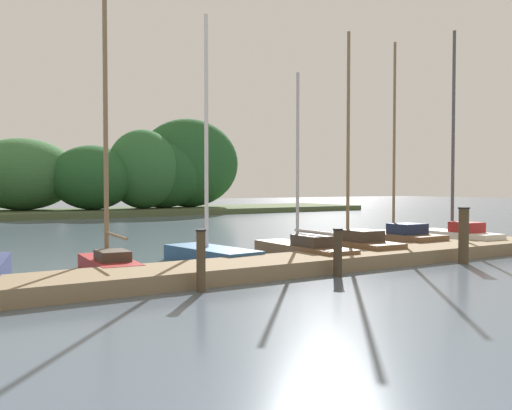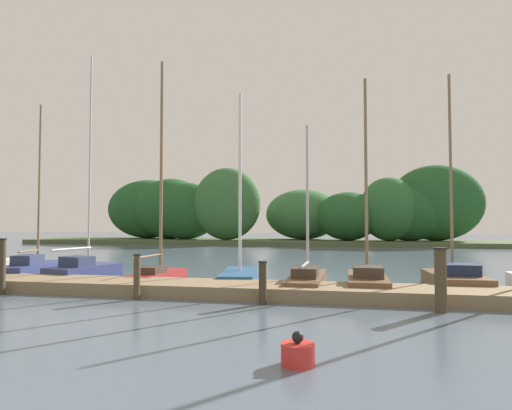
{
  "view_description": "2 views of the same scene",
  "coord_description": "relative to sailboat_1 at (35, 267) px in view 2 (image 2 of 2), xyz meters",
  "views": [
    {
      "loc": [
        -6.57,
        0.09,
        2.09
      ],
      "look_at": [
        1.67,
        13.07,
        1.56
      ],
      "focal_mm": 39.24,
      "sensor_mm": 36.0,
      "label": 1
    },
    {
      "loc": [
        3.75,
        -0.89,
        2.12
      ],
      "look_at": [
        1.09,
        13.01,
        2.69
      ],
      "focal_mm": 29.63,
      "sensor_mm": 36.0,
      "label": 2
    }
  ],
  "objects": [
    {
      "name": "dock_pier",
      "position": [
        7.59,
        -2.38,
        -0.21
      ],
      "size": [
        22.06,
        1.8,
        0.35
      ],
      "color": "#847051",
      "rests_on": "ground"
    },
    {
      "name": "mooring_piling_4",
      "position": [
        13.72,
        -3.73,
        0.38
      ],
      "size": [
        0.31,
        0.31,
        1.52
      ],
      "color": "#4C3D28",
      "rests_on": "ground"
    },
    {
      "name": "sailboat_1",
      "position": [
        0.0,
        0.0,
        0.0
      ],
      "size": [
        1.34,
        3.43,
        6.71
      ],
      "rotation": [
        0.0,
        0.0,
        1.68
      ],
      "color": "navy",
      "rests_on": "ground"
    },
    {
      "name": "far_shore",
      "position": [
        5.94,
        26.61,
        2.72
      ],
      "size": [
        53.21,
        8.47,
        7.38
      ],
      "color": "#4C5B38",
      "rests_on": "ground"
    },
    {
      "name": "channel_buoy_0",
      "position": [
        10.76,
        -8.0,
        -0.21
      ],
      "size": [
        0.5,
        0.5,
        0.5
      ],
      "color": "red",
      "rests_on": "ground"
    },
    {
      "name": "sailboat_6",
      "position": [
        12.25,
        -0.93,
        -0.01
      ],
      "size": [
        1.23,
        3.52,
        6.64
      ],
      "rotation": [
        0.0,
        0.0,
        1.54
      ],
      "color": "brown",
      "rests_on": "ground"
    },
    {
      "name": "sailboat_3",
      "position": [
        5.15,
        -0.27,
        0.12
      ],
      "size": [
        1.15,
        3.3,
        7.93
      ],
      "rotation": [
        0.0,
        0.0,
        1.49
      ],
      "color": "maroon",
      "rests_on": "ground"
    },
    {
      "name": "mooring_piling_1",
      "position": [
        1.67,
        -3.52,
        0.44
      ],
      "size": [
        0.24,
        0.24,
        1.63
      ],
      "color": "#3D3323",
      "rests_on": "ground"
    },
    {
      "name": "sailboat_5",
      "position": [
        10.41,
        -0.9,
        -0.07
      ],
      "size": [
        1.11,
        3.95,
        5.25
      ],
      "rotation": [
        0.0,
        0.0,
        1.54
      ],
      "color": "brown",
      "rests_on": "ground"
    },
    {
      "name": "mooring_piling_2",
      "position": [
        5.96,
        -3.55,
        0.24
      ],
      "size": [
        0.21,
        0.21,
        1.24
      ],
      "color": "#4C3D28",
      "rests_on": "ground"
    },
    {
      "name": "sailboat_4",
      "position": [
        8.01,
        0.06,
        -0.03
      ],
      "size": [
        1.52,
        3.41,
        6.68
      ],
      "rotation": [
        0.0,
        0.0,
        1.7
      ],
      "color": "#285684",
      "rests_on": "ground"
    },
    {
      "name": "sailboat_2",
      "position": [
        2.27,
        -0.23,
        0.01
      ],
      "size": [
        1.86,
        2.99,
        8.39
      ],
      "rotation": [
        0.0,
        0.0,
        1.34
      ],
      "color": "navy",
      "rests_on": "ground"
    },
    {
      "name": "mooring_piling_3",
      "position": [
        9.46,
        -3.57,
        0.18
      ],
      "size": [
        0.23,
        0.23,
        1.11
      ],
      "color": "#3D3323",
      "rests_on": "ground"
    },
    {
      "name": "sailboat_7",
      "position": [
        14.91,
        -0.21,
        -0.02
      ],
      "size": [
        1.47,
        3.2,
        6.84
      ],
      "rotation": [
        0.0,
        0.0,
        1.6
      ],
      "color": "brown",
      "rests_on": "ground"
    }
  ]
}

